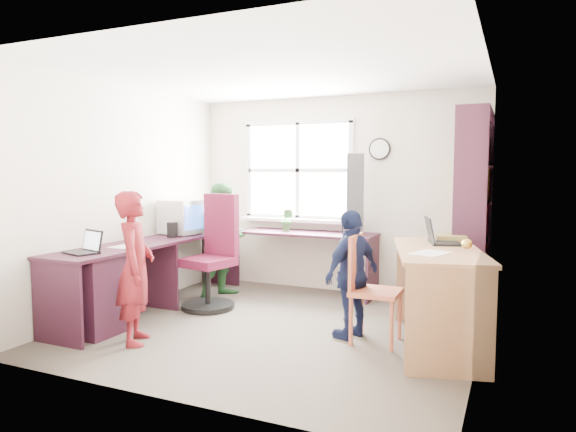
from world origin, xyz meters
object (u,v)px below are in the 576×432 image
object	(u,v)px
potted_plant	(287,220)
person_navy	(352,274)
laptop_left	(86,248)
laptop_right	(439,237)
swivel_chair	(213,259)
person_red	(135,268)
right_desk	(438,276)
wooden_chair	(368,284)
l_desk	(147,275)
cd_tower	(355,194)
person_green	(225,240)
crt_monitor	(181,217)
bookshelf	(473,219)

from	to	relation	value
potted_plant	person_navy	bearing A→B (deg)	-48.18
laptop_left	laptop_right	size ratio (longest dim) A/B	0.85
swivel_chair	person_red	bearing A→B (deg)	-77.76
right_desk	wooden_chair	bearing A→B (deg)	177.23
l_desk	cd_tower	distance (m)	2.51
l_desk	potted_plant	bearing A→B (deg)	65.97
person_green	person_navy	bearing A→B (deg)	-101.32
crt_monitor	person_navy	world-z (taller)	same
swivel_chair	potted_plant	distance (m)	1.18
bookshelf	swivel_chair	xyz separation A→B (m)	(-2.61, -0.79, -0.47)
crt_monitor	laptop_left	bearing A→B (deg)	-82.46
laptop_right	potted_plant	size ratio (longest dim) A/B	1.51
right_desk	cd_tower	size ratio (longest dim) A/B	1.67
l_desk	swivel_chair	size ratio (longest dim) A/B	2.39
swivel_chair	crt_monitor	xyz separation A→B (m)	(-0.57, 0.21, 0.42)
laptop_left	cd_tower	world-z (taller)	cd_tower
crt_monitor	person_green	xyz separation A→B (m)	(0.44, 0.26, -0.28)
laptop_right	person_navy	size ratio (longest dim) A/B	0.36
bookshelf	person_green	distance (m)	2.78
laptop_left	person_green	xyz separation A→B (m)	(0.41, 1.74, -0.12)
laptop_left	person_red	bearing A→B (deg)	15.84
swivel_chair	potted_plant	world-z (taller)	swivel_chair
laptop_right	person_red	world-z (taller)	person_red
laptop_right	person_red	distance (m)	2.70
right_desk	crt_monitor	distance (m)	3.06
bookshelf	potted_plant	distance (m)	2.21
cd_tower	person_red	world-z (taller)	cd_tower
right_desk	cd_tower	xyz separation A→B (m)	(-1.14, 1.38, 0.61)
bookshelf	swivel_chair	distance (m)	2.77
person_green	swivel_chair	bearing A→B (deg)	-150.65
person_red	person_green	bearing A→B (deg)	-25.30
swivel_chair	wooden_chair	distance (m)	1.90
l_desk	laptop_left	world-z (taller)	laptop_left
swivel_chair	cd_tower	distance (m)	1.81
bookshelf	laptop_right	bearing A→B (deg)	-106.81
potted_plant	person_red	bearing A→B (deg)	-99.78
l_desk	person_green	bearing A→B (deg)	79.40
wooden_chair	bookshelf	bearing A→B (deg)	57.34
right_desk	wooden_chair	size ratio (longest dim) A/B	1.68
crt_monitor	person_red	size ratio (longest dim) A/B	0.34
wooden_chair	person_green	world-z (taller)	person_green
person_navy	laptop_right	bearing A→B (deg)	142.02
swivel_chair	person_green	xyz separation A→B (m)	(-0.13, 0.47, 0.14)
bookshelf	person_navy	bearing A→B (deg)	-128.13
wooden_chair	potted_plant	distance (m)	2.09
laptop_left	swivel_chair	bearing A→B (deg)	83.03
potted_plant	person_navy	world-z (taller)	person_navy
potted_plant	person_green	bearing A→B (deg)	-134.05
swivel_chair	person_navy	bearing A→B (deg)	-1.29
l_desk	person_navy	xyz separation A→B (m)	(2.04, 0.30, 0.12)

